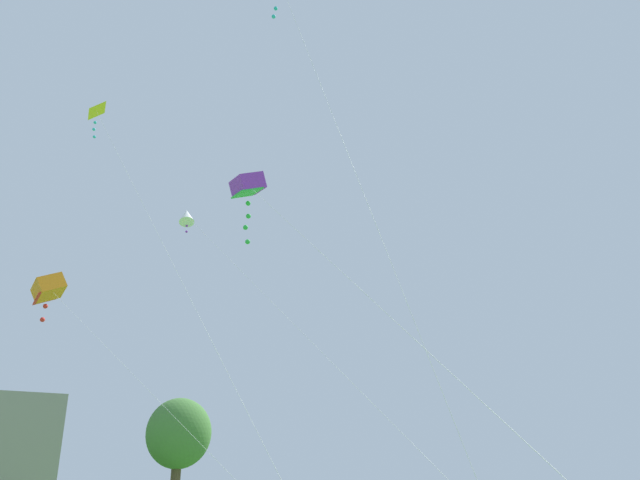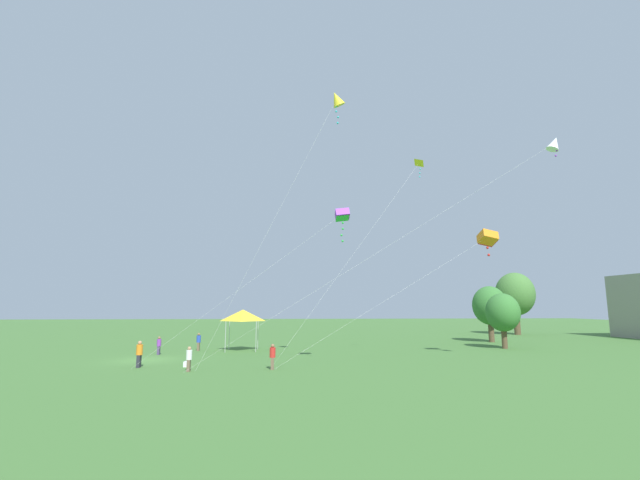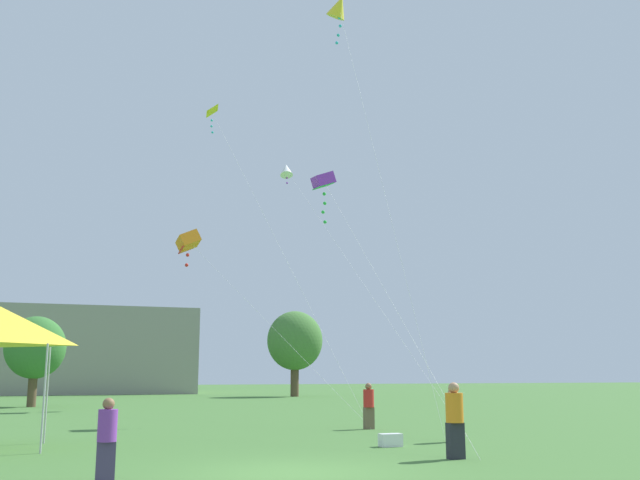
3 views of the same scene
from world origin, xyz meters
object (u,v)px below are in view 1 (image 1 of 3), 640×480
kite_purple_box_4 (248,187)px  kite_orange_box_3 (49,289)px  kite_white_diamond_0 (187,216)px  kite_yellow_delta_1 (97,114)px

kite_purple_box_4 → kite_orange_box_3: bearing=107.9°
kite_orange_box_3 → kite_purple_box_4: kite_purple_box_4 is taller
kite_white_diamond_0 → kite_orange_box_3: bearing=-163.7°
kite_white_diamond_0 → kite_yellow_delta_1: (-6.25, -7.43, 0.41)m
kite_white_diamond_0 → kite_yellow_delta_1: bearing=-130.1°
kite_white_diamond_0 → kite_purple_box_4: kite_white_diamond_0 is taller
kite_yellow_delta_1 → kite_purple_box_4: size_ratio=1.11×
kite_white_diamond_0 → kite_purple_box_4: bearing=-99.9°
kite_yellow_delta_1 → kite_purple_box_4: (3.79, -6.73, -5.07)m
kite_yellow_delta_1 → kite_orange_box_3: 8.07m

